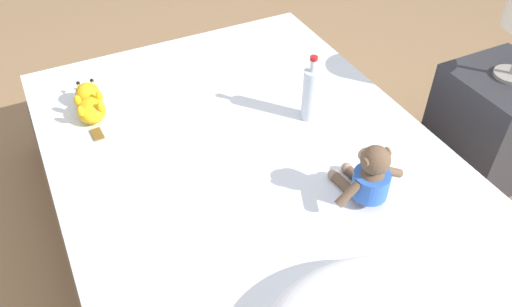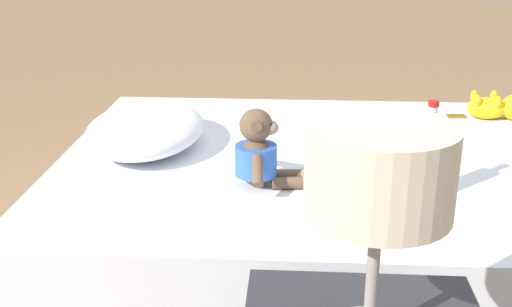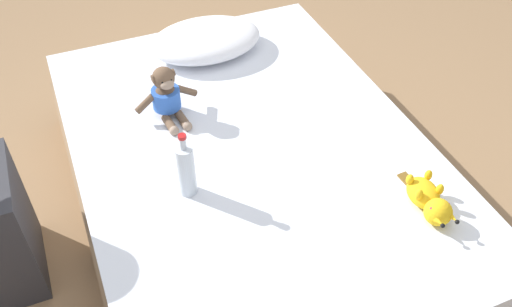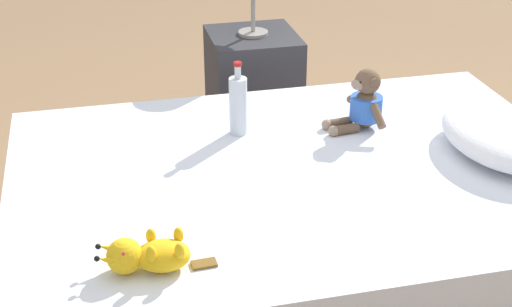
{
  "view_description": "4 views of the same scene",
  "coord_description": "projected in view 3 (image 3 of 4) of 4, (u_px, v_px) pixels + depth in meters",
  "views": [
    {
      "loc": [
        0.6,
        1.21,
        1.7
      ],
      "look_at": [
        0.0,
        0.0,
        0.48
      ],
      "focal_mm": 35.67,
      "sensor_mm": 36.0,
      "label": 1
    },
    {
      "loc": [
        -1.99,
        0.22,
        1.18
      ],
      "look_at": [
        -0.26,
        0.33,
        0.53
      ],
      "focal_mm": 44.97,
      "sensor_mm": 36.0,
      "label": 2
    },
    {
      "loc": [
        -0.62,
        -1.56,
        1.98
      ],
      "look_at": [
        -0.04,
        -0.17,
        0.55
      ],
      "focal_mm": 38.88,
      "sensor_mm": 36.0,
      "label": 3
    },
    {
      "loc": [
        2.14,
        -0.67,
        1.65
      ],
      "look_at": [
        -0.02,
        -0.15,
        0.49
      ],
      "focal_mm": 52.04,
      "sensor_mm": 36.0,
      "label": 4
    }
  ],
  "objects": [
    {
      "name": "ground_plane",
      "position": [
        251.0,
        213.0,
        2.58
      ],
      "size": [
        16.0,
        16.0,
        0.0
      ],
      "primitive_type": "plane",
      "color": "#93704C"
    },
    {
      "name": "plush_monkey",
      "position": [
        167.0,
        96.0,
        2.36
      ],
      "size": [
        0.29,
        0.24,
        0.24
      ],
      "color": "brown",
      "rests_on": "bed"
    },
    {
      "name": "pillow",
      "position": [
        206.0,
        40.0,
        2.73
      ],
      "size": [
        0.56,
        0.4,
        0.13
      ],
      "color": "white",
      "rests_on": "bed"
    },
    {
      "name": "bed",
      "position": [
        251.0,
        181.0,
        2.43
      ],
      "size": [
        1.43,
        2.04,
        0.43
      ],
      "color": "#846647",
      "rests_on": "ground_plane"
    },
    {
      "name": "glass_bottle",
      "position": [
        186.0,
        170.0,
        2.01
      ],
      "size": [
        0.07,
        0.07,
        0.28
      ],
      "color": "silver",
      "rests_on": "bed"
    },
    {
      "name": "plush_yellow_creature",
      "position": [
        429.0,
        200.0,
        1.99
      ],
      "size": [
        0.12,
        0.33,
        0.1
      ],
      "color": "yellow",
      "rests_on": "bed"
    }
  ]
}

